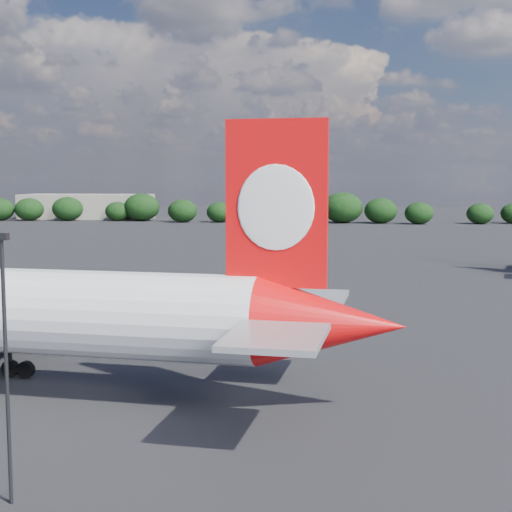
# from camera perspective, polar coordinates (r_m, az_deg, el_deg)

# --- Properties ---
(ground) EXTENTS (500.00, 500.00, 0.00)m
(ground) POSITION_cam_1_polar(r_m,az_deg,el_deg) (97.51, -5.52, -1.53)
(ground) COLOR black
(ground) RESTS_ON ground
(apron_lamp_post) EXTENTS (0.55, 0.30, 10.96)m
(apron_lamp_post) POSITION_cam_1_polar(r_m,az_deg,el_deg) (30.02, -19.38, -7.47)
(apron_lamp_post) COLOR black
(apron_lamp_post) RESTS_ON ground
(terminal_building) EXTENTS (42.00, 16.00, 8.00)m
(terminal_building) POSITION_cam_1_polar(r_m,az_deg,el_deg) (242.46, -13.37, 3.88)
(terminal_building) COLOR gray
(terminal_building) RESTS_ON ground
(highway_sign) EXTENTS (6.00, 0.30, 4.50)m
(highway_sign) POSITION_cam_1_polar(r_m,az_deg,el_deg) (214.09, -3.10, 3.52)
(highway_sign) COLOR #13622B
(highway_sign) RESTS_ON ground
(billboard_yellow) EXTENTS (5.00, 0.30, 5.50)m
(billboard_yellow) POSITION_cam_1_polar(r_m,az_deg,el_deg) (216.47, 5.04, 3.73)
(billboard_yellow) COLOR gold
(billboard_yellow) RESTS_ON ground
(horizon_treeline) EXTENTS (201.25, 15.83, 9.15)m
(horizon_treeline) POSITION_cam_1_polar(r_m,az_deg,el_deg) (214.14, 5.24, 3.69)
(horizon_treeline) COLOR black
(horizon_treeline) RESTS_ON ground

